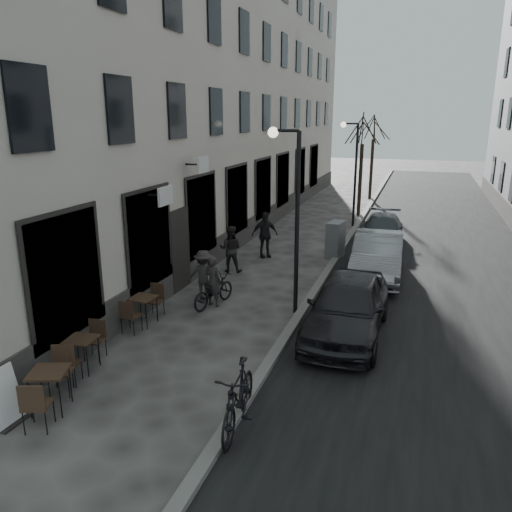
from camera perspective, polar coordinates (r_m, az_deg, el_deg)
The scene contains 22 objects.
ground at distance 9.24m, azimuth -5.09°, elevation -19.89°, with size 120.00×120.00×0.00m, color #353230.
road at distance 23.49m, azimuth 19.67°, elevation 1.61°, with size 7.30×60.00×0.00m, color black.
kerb at distance 23.64m, azimuth 10.83°, elevation 2.49°, with size 0.25×60.00×0.12m, color #65635E.
building_left at distance 25.19m, azimuth -3.17°, elevation 21.72°, with size 4.00×35.00×16.00m, color #AD9F91.
streetlamp_near at distance 13.44m, azimuth 4.07°, elevation 6.24°, with size 0.90×0.28×5.09m.
streetlamp_far at distance 25.16m, azimuth 10.98°, elevation 10.43°, with size 0.90×0.28×5.09m.
tree_near at distance 28.04m, azimuth 12.14°, elevation 13.97°, with size 2.40×2.40×5.70m.
tree_far at distance 34.01m, azimuth 13.33°, elevation 14.16°, with size 2.40×2.40×5.70m.
bistro_set_a at distance 10.37m, azimuth -22.49°, elevation -13.61°, with size 0.97×1.68×0.96m.
bistro_set_b at distance 11.63m, azimuth -19.26°, elevation -10.20°, with size 0.69×1.54×0.89m.
bistro_set_c at distance 13.61m, azimuth -12.77°, elevation -5.79°, with size 0.65×1.55×0.91m.
sign_board at distance 10.32m, azimuth -26.63°, elevation -14.70°, with size 0.38×0.62×1.06m.
utility_cabinet at distance 19.69m, azimuth 9.07°, elevation 1.86°, with size 0.52×0.95×1.42m, color slate.
bicycle at distance 14.60m, azimuth -4.90°, elevation -3.97°, with size 0.61×1.74×0.91m, color black.
cyclist_rider at distance 14.51m, azimuth -4.92°, elevation -2.89°, with size 0.55×0.36×1.50m, color #2A2625.
pedestrian_near at distance 17.63m, azimuth -2.91°, elevation 0.82°, with size 0.81×0.63×1.67m, color black.
pedestrian_mid at distance 15.08m, azimuth -6.02°, elevation -2.15°, with size 0.98×0.56×1.52m, color #2E2A28.
pedestrian_far at distance 19.42m, azimuth 0.99°, elevation 2.47°, with size 1.06×0.44×1.82m, color black.
car_near at distance 12.75m, azimuth 10.40°, elevation -5.68°, with size 1.82×4.51×1.54m, color black.
car_mid at distance 17.51m, azimuth 13.72°, elevation 0.02°, with size 1.60×4.60×1.51m, color gray.
car_far at distance 22.32m, azimuth 14.23°, elevation 2.96°, with size 1.72×4.23×1.23m, color #35393F.
moped at distance 9.10m, azimuth -2.05°, elevation -15.89°, with size 0.56×1.99×1.20m, color black.
Camera 1 is at (3.08, -6.85, 5.37)m, focal length 35.00 mm.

